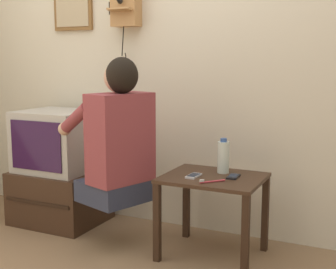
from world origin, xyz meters
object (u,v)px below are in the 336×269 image
(person, at_px, (118,138))
(cell_phone_held, at_px, (194,176))
(television, at_px, (58,141))
(cell_phone_spare, at_px, (233,176))
(water_bottle, at_px, (223,157))
(framed_picture, at_px, (73,4))
(wall_phone_antique, at_px, (125,5))
(toothbrush, at_px, (211,181))

(person, height_order, cell_phone_held, person)
(television, distance_m, cell_phone_spare, 1.40)
(cell_phone_spare, height_order, water_bottle, water_bottle)
(person, xyz_separation_m, framed_picture, (-0.72, 0.54, 0.91))
(wall_phone_antique, xyz_separation_m, toothbrush, (0.85, -0.50, -1.08))
(person, height_order, toothbrush, person)
(television, xyz_separation_m, cell_phone_spare, (1.39, -0.09, -0.10))
(cell_phone_spare, relative_size, water_bottle, 0.58)
(person, distance_m, framed_picture, 1.28)
(person, relative_size, toothbrush, 7.25)
(television, xyz_separation_m, water_bottle, (1.30, 0.00, -0.01))
(water_bottle, bearing_deg, toothbrush, -87.31)
(water_bottle, bearing_deg, wall_phone_antique, 163.74)
(framed_picture, height_order, cell_phone_spare, framed_picture)
(water_bottle, bearing_deg, cell_phone_spare, -42.12)
(framed_picture, bearing_deg, television, -81.83)
(cell_phone_held, distance_m, toothbrush, 0.16)
(toothbrush, bearing_deg, television, 31.51)
(person, height_order, cell_phone_spare, person)
(person, xyz_separation_m, toothbrush, (0.63, -0.01, -0.21))
(cell_phone_held, distance_m, cell_phone_spare, 0.24)
(cell_phone_spare, bearing_deg, person, -170.32)
(wall_phone_antique, xyz_separation_m, cell_phone_held, (0.71, -0.42, -1.09))
(wall_phone_antique, distance_m, water_bottle, 1.32)
(television, height_order, water_bottle, television)
(television, distance_m, water_bottle, 1.30)
(television, relative_size, toothbrush, 4.19)
(cell_phone_held, height_order, water_bottle, water_bottle)
(cell_phone_held, xyz_separation_m, toothbrush, (0.14, -0.08, 0.00))
(framed_picture, bearing_deg, toothbrush, -22.02)
(person, relative_size, water_bottle, 4.20)
(water_bottle, relative_size, toothbrush, 1.73)
(framed_picture, xyz_separation_m, water_bottle, (1.34, -0.29, -1.02))
(framed_picture, distance_m, cell_phone_spare, 1.86)
(person, bearing_deg, cell_phone_spare, -57.68)
(water_bottle, bearing_deg, cell_phone_held, -126.67)
(person, bearing_deg, framed_picture, 72.48)
(framed_picture, relative_size, toothbrush, 3.12)
(toothbrush, bearing_deg, framed_picture, 20.53)
(person, height_order, water_bottle, person)
(cell_phone_held, bearing_deg, cell_phone_spare, 22.86)
(cell_phone_held, xyz_separation_m, cell_phone_spare, (0.22, 0.09, 0.00))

